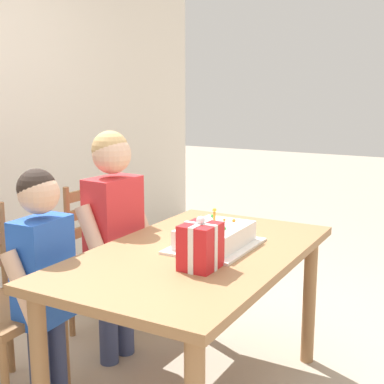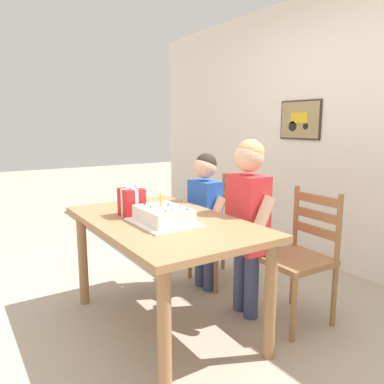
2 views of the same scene
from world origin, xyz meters
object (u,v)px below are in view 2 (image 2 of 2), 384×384
Objects in this scene: dining_table at (163,235)px; child_younger at (205,208)px; child_older at (247,211)px; birthday_cake at (163,216)px; chair_left at (224,228)px; gift_box_red_large at (132,202)px; chair_right at (299,256)px.

child_younger is (-0.36, 0.58, 0.04)m from dining_table.
dining_table is 1.14× the size of child_older.
child_younger is at bearing 125.96° from birthday_cake.
gift_box_red_large is at bearing -76.82° from chair_left.
chair_right is 0.81× the size of child_younger.
dining_table is at bearing -63.09° from chair_left.
chair_right is at bearing 43.25° from child_older.
chair_left is 1.00× the size of chair_right.
child_older is (-0.27, -0.25, 0.30)m from chair_right.
child_younger reaches higher than dining_table.
gift_box_red_large is at bearing -116.45° from child_older.
child_younger is at bearing -162.44° from chair_right.
child_younger is (0.06, -0.25, 0.22)m from chair_left.
birthday_cake is at bearing -110.35° from chair_right.
dining_table is at bearing 33.59° from gift_box_red_large.
dining_table is 1.27× the size of child_younger.
chair_left is at bearing 180.00° from chair_right.
chair_left is (-0.52, 0.88, -0.33)m from birthday_cake.
gift_box_red_large reaches higher than birthday_cake.
chair_right is at bearing -0.00° from chair_left.
birthday_cake is at bearing -59.56° from chair_left.
chair_right is 0.47m from child_older.
child_younger reaches higher than chair_right.
dining_table is 6.46× the size of gift_box_red_large.
dining_table is 0.31m from gift_box_red_large.
gift_box_red_large is 0.18× the size of child_older.
birthday_cake is 0.48× the size of chair_left.
child_younger is (-0.17, 0.72, -0.16)m from gift_box_red_large.
dining_table is at bearing -105.18° from child_older.
chair_right is 0.73× the size of child_older.
child_older reaches higher than child_younger.
child_older is at bearing -0.03° from child_younger.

